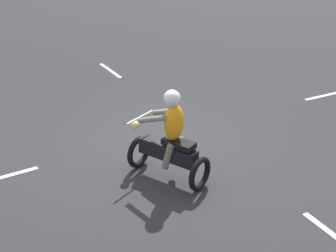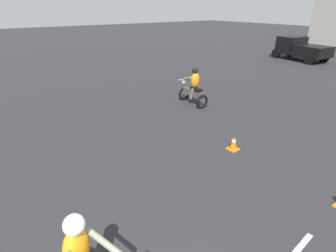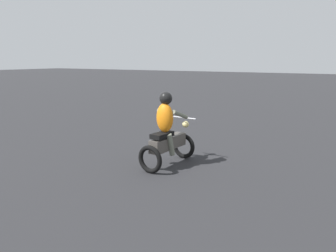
% 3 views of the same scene
% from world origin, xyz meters
% --- Properties ---
extents(ground_plane, '(120.00, 120.00, 0.00)m').
position_xyz_m(ground_plane, '(0.00, 0.00, 0.00)').
color(ground_plane, '#28282B').
extents(motorcycle_rider_foreground, '(1.52, 1.19, 1.66)m').
position_xyz_m(motorcycle_rider_foreground, '(-1.20, 0.38, 0.73)').
color(motorcycle_rider_foreground, black).
rests_on(motorcycle_rider_foreground, ground).
extents(lane_stripe_e, '(1.43, 0.18, 0.01)m').
position_xyz_m(lane_stripe_e, '(4.78, -0.71, 0.00)').
color(lane_stripe_e, silver).
rests_on(lane_stripe_e, ground).
extents(lane_stripe_s, '(0.12, 2.03, 0.01)m').
position_xyz_m(lane_stripe_s, '(0.55, -5.24, 0.00)').
color(lane_stripe_s, silver).
rests_on(lane_stripe_s, ground).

